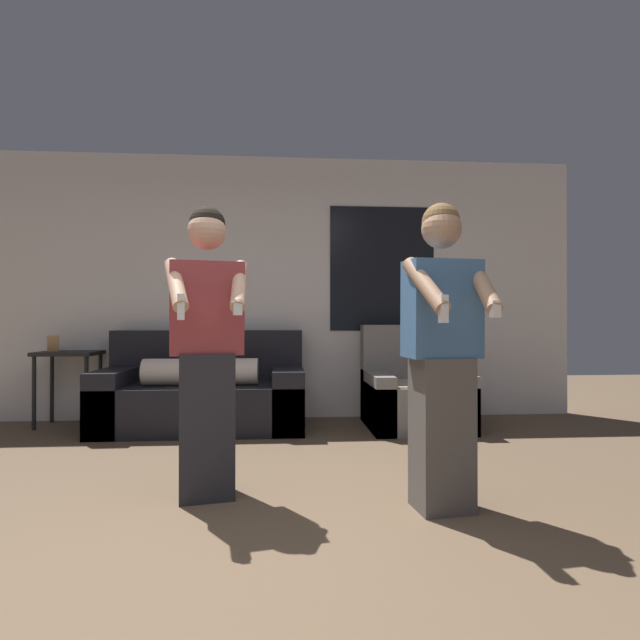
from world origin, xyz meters
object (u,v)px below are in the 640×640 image
Objects in this scene: couch at (204,394)px; side_table at (68,364)px; armchair at (414,394)px; person_left at (207,349)px; person_right at (442,352)px.

side_table is at bearing 171.19° from couch.
armchair is 1.12× the size of side_table.
person_left is (-1.66, -1.81, 0.53)m from armchair.
person_right is (2.87, -2.36, 0.23)m from side_table.
couch reaches higher than side_table.
person_left is at bearing -132.67° from armchair.
person_left reaches higher than couch.
person_left reaches higher than person_right.
couch is 1.98m from armchair.
couch is at bearing 125.99° from person_right.
person_left reaches higher than side_table.
side_table is (-1.31, 0.20, 0.28)m from couch.
couch is 1.35m from side_table.
person_right reaches higher than side_table.
armchair is 0.59× the size of person_left.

